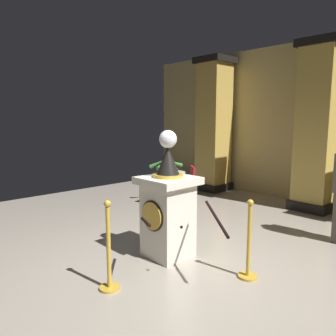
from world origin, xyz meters
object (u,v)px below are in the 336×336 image
object	(u,v)px
stanchion_near	(109,259)
stanchion_far	(249,251)
cafe_table	(172,184)
potted_palm_left	(167,190)
pedestal_clock	(168,208)
cafe_chair_red	(188,185)

from	to	relation	value
stanchion_near	stanchion_far	size ratio (longest dim) A/B	1.06
stanchion_near	cafe_table	distance (m)	3.86
stanchion_near	cafe_table	xyz separation A→B (m)	(-2.23, 3.14, 0.12)
potted_palm_left	cafe_table	bearing A→B (deg)	-13.92
stanchion_near	potted_palm_left	distance (m)	4.04
potted_palm_left	cafe_table	xyz separation A→B (m)	(0.23, -0.06, 0.18)
pedestal_clock	stanchion_near	world-z (taller)	pedestal_clock
stanchion_far	potted_palm_left	bearing A→B (deg)	152.23
cafe_table	stanchion_near	bearing A→B (deg)	-54.60
potted_palm_left	stanchion_near	bearing A→B (deg)	-52.43
stanchion_near	potted_palm_left	size ratio (longest dim) A/B	0.96
stanchion_near	stanchion_far	distance (m)	1.69
pedestal_clock	stanchion_far	bearing A→B (deg)	13.19
stanchion_far	cafe_table	distance (m)	3.61
stanchion_far	cafe_chair_red	world-z (taller)	stanchion_far
cafe_chair_red	stanchion_far	bearing A→B (deg)	-32.55
cafe_table	cafe_chair_red	distance (m)	0.61
stanchion_near	cafe_table	bearing A→B (deg)	125.40
stanchion_far	cafe_chair_red	xyz separation A→B (m)	(-2.57, 1.64, 0.23)
potted_palm_left	cafe_chair_red	bearing A→B (deg)	-10.06
cafe_table	cafe_chair_red	size ratio (longest dim) A/B	0.80
stanchion_far	potted_palm_left	xyz separation A→B (m)	(-3.40, 1.79, -0.04)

